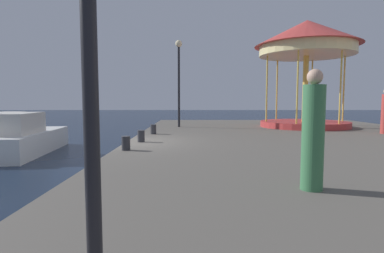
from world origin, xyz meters
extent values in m
plane|color=#162338|center=(0.00, 0.00, 0.00)|extent=(120.00, 120.00, 0.00)
cube|color=#5B564F|center=(6.68, 0.00, 0.40)|extent=(13.36, 23.26, 0.80)
cube|color=white|center=(-4.63, 2.30, 0.45)|extent=(2.18, 5.47, 0.90)
cube|color=beige|center=(-4.56, 1.58, 1.31)|extent=(1.39, 2.45, 0.81)
cube|color=#4C6070|center=(-4.67, 2.74, 1.47)|extent=(1.01, 0.20, 0.37)
cube|color=#236638|center=(-8.68, 7.29, 0.45)|extent=(1.96, 5.55, 0.90)
cube|color=beige|center=(-8.69, 7.47, 1.21)|extent=(1.34, 2.45, 0.62)
cube|color=#4C6070|center=(-8.71, 8.69, 1.34)|extent=(1.10, 0.12, 0.28)
cylinder|color=#B23333|center=(8.19, 5.80, 0.95)|extent=(4.54, 4.54, 0.30)
cylinder|color=gold|center=(8.19, 5.80, 2.81)|extent=(0.28, 0.28, 3.41)
cylinder|color=#F2E099|center=(8.19, 5.80, 4.76)|extent=(4.81, 4.81, 0.50)
cone|color=#C63D38|center=(8.19, 5.80, 5.67)|extent=(5.34, 5.34, 1.32)
cylinder|color=gold|center=(10.21, 5.80, 2.81)|extent=(0.08, 0.08, 3.41)
cylinder|color=gold|center=(9.20, 7.55, 2.81)|extent=(0.08, 0.08, 3.41)
cylinder|color=gold|center=(7.17, 7.55, 2.81)|extent=(0.08, 0.08, 3.41)
cylinder|color=gold|center=(6.16, 5.80, 2.81)|extent=(0.08, 0.08, 3.41)
cylinder|color=gold|center=(7.17, 4.05, 2.81)|extent=(0.08, 0.08, 3.41)
cylinder|color=gold|center=(9.20, 4.05, 2.81)|extent=(0.08, 0.08, 3.41)
cylinder|color=black|center=(1.48, -8.14, 2.84)|extent=(0.12, 0.12, 4.09)
cylinder|color=black|center=(1.54, 5.82, 2.88)|extent=(0.12, 0.12, 4.16)
sphere|color=#F9E5B2|center=(1.54, 5.82, 5.14)|extent=(0.36, 0.36, 0.36)
cylinder|color=#2D2D33|center=(0.62, 2.36, 1.00)|extent=(0.24, 0.24, 0.40)
cylinder|color=#2D2D33|center=(0.37, -1.84, 1.00)|extent=(0.24, 0.24, 0.40)
cylinder|color=#2D2D33|center=(0.51, -0.10, 1.00)|extent=(0.24, 0.24, 0.40)
cylinder|color=#387247|center=(4.12, -5.68, 1.62)|extent=(0.34, 0.34, 1.65)
sphere|color=tan|center=(4.12, -5.68, 2.57)|extent=(0.24, 0.24, 0.24)
camera|label=1|loc=(2.23, -10.44, 2.21)|focal=28.78mm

